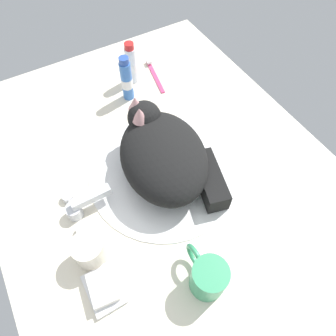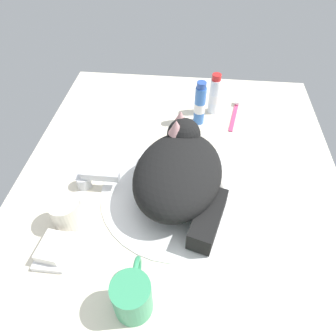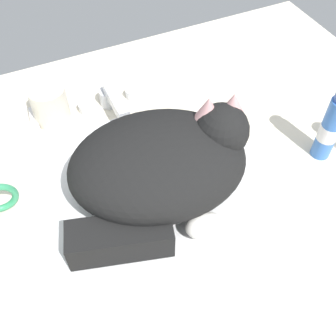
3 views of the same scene
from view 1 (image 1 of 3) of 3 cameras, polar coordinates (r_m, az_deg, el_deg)
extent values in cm
cube|color=silver|center=(77.62, -0.78, -1.39)|extent=(110.00, 82.50, 3.00)
cylinder|color=white|center=(76.08, -0.80, -0.66)|extent=(37.47, 37.47, 0.65)
cylinder|color=silver|center=(72.45, -17.19, -7.83)|extent=(3.60, 3.60, 3.29)
cube|color=silver|center=(70.09, -14.29, -5.32)|extent=(2.00, 9.20, 2.00)
cylinder|color=silver|center=(70.86, -15.72, -11.17)|extent=(2.80, 2.80, 1.80)
cylinder|color=silver|center=(75.56, -18.27, -5.19)|extent=(2.80, 2.80, 1.80)
ellipsoid|color=black|center=(70.71, -0.86, 2.18)|extent=(30.14, 24.87, 12.32)
sphere|color=black|center=(73.99, -4.43, 9.40)|extent=(9.81, 9.81, 8.31)
ellipsoid|color=white|center=(74.28, -3.98, 7.54)|extent=(6.21, 5.56, 4.57)
cone|color=#DB9E9E|center=(69.97, -5.35, 10.01)|extent=(4.42, 4.42, 3.74)
cone|color=#DB9E9E|center=(72.55, -6.16, 12.03)|extent=(4.42, 4.42, 3.74)
cube|color=black|center=(72.08, 7.79, -2.17)|extent=(15.41, 8.88, 5.17)
ellipsoid|color=white|center=(78.49, 4.72, 4.95)|extent=(6.21, 4.65, 4.65)
cylinder|color=#389966|center=(62.13, 7.65, -19.90)|extent=(7.06, 7.06, 8.71)
torus|color=#389966|center=(62.94, 5.15, -16.36)|extent=(5.88, 1.00, 5.88)
cylinder|color=silver|center=(65.87, -14.52, -14.86)|extent=(6.56, 6.56, 7.15)
cube|color=white|center=(66.30, -11.96, -21.44)|extent=(9.00, 6.40, 1.20)
cube|color=white|center=(64.75, -12.23, -21.13)|extent=(7.28, 5.66, 2.01)
cylinder|color=#3870C6|center=(90.45, -7.77, 15.91)|extent=(3.22, 3.22, 11.96)
cylinder|color=white|center=(90.84, -7.72, 15.62)|extent=(3.29, 3.29, 2.99)
cylinder|color=#2D51AD|center=(86.17, -8.31, 19.37)|extent=(2.74, 2.74, 1.80)
cylinder|color=white|center=(96.19, -6.91, 18.62)|extent=(3.21, 3.21, 11.27)
cylinder|color=white|center=(96.53, -6.87, 18.35)|extent=(3.28, 3.28, 2.82)
cylinder|color=red|center=(92.34, -7.35, 21.80)|extent=(2.73, 2.73, 1.80)
cube|color=#D83F72|center=(100.14, -2.41, 16.91)|extent=(15.57, 4.06, 0.80)
cube|color=white|center=(104.71, -3.63, 19.45)|extent=(2.43, 1.82, 0.80)
camera|label=2|loc=(0.25, 77.25, -4.39)|focal=32.61mm
camera|label=3|loc=(0.60, 46.09, 32.07)|focal=42.89mm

